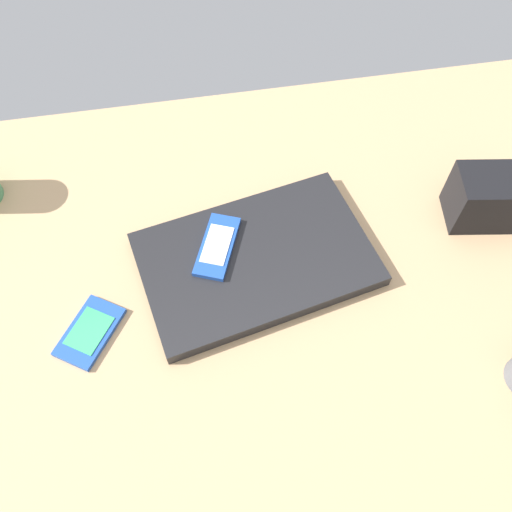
{
  "coord_description": "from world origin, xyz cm",
  "views": [
    {
      "loc": [
        8.99,
        41.82,
        73.87
      ],
      "look_at": [
        1.49,
        -0.59,
        5.0
      ],
      "focal_mm": 36.92,
      "sensor_mm": 36.0,
      "label": 1
    }
  ],
  "objects_px": {
    "cell_phone_on_desk": "(90,332)",
    "cell_phone_on_laptop": "(217,246)",
    "laptop_closed": "(256,259)",
    "desk_organizer": "(492,198)"
  },
  "relations": [
    {
      "from": "cell_phone_on_laptop",
      "to": "laptop_closed",
      "type": "bearing_deg",
      "value": 157.0
    },
    {
      "from": "cell_phone_on_desk",
      "to": "cell_phone_on_laptop",
      "type": "bearing_deg",
      "value": -153.54
    },
    {
      "from": "laptop_closed",
      "to": "cell_phone_on_desk",
      "type": "distance_m",
      "value": 0.27
    },
    {
      "from": "laptop_closed",
      "to": "cell_phone_on_laptop",
      "type": "xyz_separation_m",
      "value": [
        0.06,
        -0.02,
        0.02
      ]
    },
    {
      "from": "laptop_closed",
      "to": "desk_organizer",
      "type": "distance_m",
      "value": 0.39
    },
    {
      "from": "cell_phone_on_laptop",
      "to": "cell_phone_on_desk",
      "type": "height_order",
      "value": "cell_phone_on_laptop"
    },
    {
      "from": "laptop_closed",
      "to": "desk_organizer",
      "type": "relative_size",
      "value": 2.78
    },
    {
      "from": "laptop_closed",
      "to": "cell_phone_on_desk",
      "type": "relative_size",
      "value": 2.93
    },
    {
      "from": "cell_phone_on_laptop",
      "to": "desk_organizer",
      "type": "height_order",
      "value": "desk_organizer"
    },
    {
      "from": "desk_organizer",
      "to": "cell_phone_on_laptop",
      "type": "bearing_deg",
      "value": 9.5
    }
  ]
}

